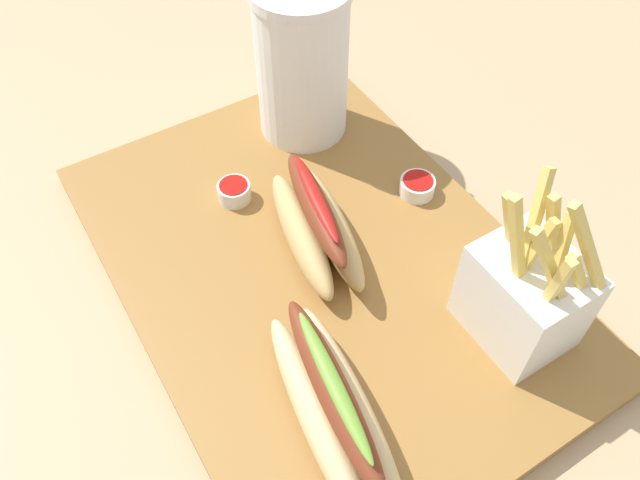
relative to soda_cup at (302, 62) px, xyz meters
The scene contains 8 objects.
ground_plane 0.22m from the soda_cup, 153.73° to the left, with size 2.40×2.40×0.02m, color tan.
food_tray 0.21m from the soda_cup, 153.73° to the left, with size 0.49×0.34×0.02m, color olive.
soda_cup is the anchor object (origin of this frame).
fries_basket 0.32m from the soda_cup, behind, with size 0.09×0.07×0.16m.
hot_dog_1 0.18m from the soda_cup, 153.13° to the left, with size 0.16×0.09×0.07m.
hot_dog_2 0.35m from the soda_cup, 152.83° to the left, with size 0.18×0.08×0.07m.
ketchup_cup_1 0.15m from the soda_cup, 117.05° to the left, with size 0.03×0.03×0.02m.
ketchup_cup_2 0.17m from the soda_cup, 163.35° to the right, with size 0.04×0.04×0.02m.
Camera 1 is at (-0.30, 0.18, 0.49)m, focal length 35.61 mm.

